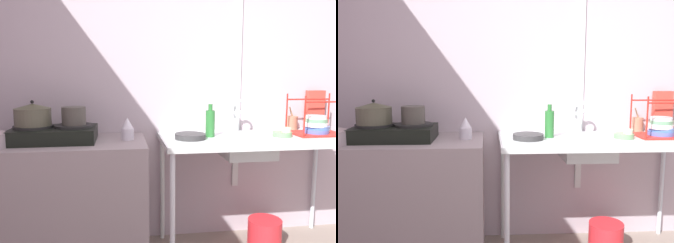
% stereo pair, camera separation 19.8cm
% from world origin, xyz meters
% --- Properties ---
extents(wall_back, '(4.48, 0.10, 2.77)m').
position_xyz_m(wall_back, '(0.00, 1.90, 1.39)').
color(wall_back, '#B4A5AF').
rests_on(wall_back, ground).
extents(wall_metal_strip, '(0.05, 0.01, 2.22)m').
position_xyz_m(wall_metal_strip, '(0.17, 1.84, 1.53)').
color(wall_metal_strip, silver).
extents(counter_concrete, '(1.19, 0.63, 0.90)m').
position_xyz_m(counter_concrete, '(-1.22, 1.53, 0.45)').
color(counter_concrete, gray).
rests_on(counter_concrete, ground).
extents(counter_sink, '(1.43, 0.63, 0.90)m').
position_xyz_m(counter_sink, '(0.21, 1.53, 0.83)').
color(counter_sink, silver).
rests_on(counter_sink, ground).
extents(stove, '(0.57, 0.37, 0.12)m').
position_xyz_m(stove, '(-1.25, 1.53, 0.96)').
color(stove, black).
rests_on(stove, counter_concrete).
extents(pot_on_left_burner, '(0.25, 0.25, 0.17)m').
position_xyz_m(pot_on_left_burner, '(-1.39, 1.53, 1.10)').
color(pot_on_left_burner, '#4E4C3C').
rests_on(pot_on_left_burner, stove).
extents(pot_on_right_burner, '(0.16, 0.16, 0.12)m').
position_xyz_m(pot_on_right_burner, '(-1.12, 1.53, 1.08)').
color(pot_on_right_burner, '#44403A').
rests_on(pot_on_right_burner, stove).
extents(percolator, '(0.09, 0.09, 0.16)m').
position_xyz_m(percolator, '(-0.75, 1.54, 0.98)').
color(percolator, silver).
rests_on(percolator, counter_concrete).
extents(sink_basin, '(0.37, 0.35, 0.15)m').
position_xyz_m(sink_basin, '(0.13, 1.52, 0.83)').
color(sink_basin, silver).
rests_on(sink_basin, counter_sink).
extents(faucet, '(0.12, 0.07, 0.27)m').
position_xyz_m(faucet, '(0.11, 1.69, 1.09)').
color(faucet, silver).
rests_on(faucet, counter_sink).
extents(frying_pan, '(0.22, 0.22, 0.04)m').
position_xyz_m(frying_pan, '(-0.30, 1.51, 0.92)').
color(frying_pan, '#313132').
rests_on(frying_pan, counter_sink).
extents(dish_rack, '(0.39, 0.29, 0.31)m').
position_xyz_m(dish_rack, '(0.72, 1.56, 0.97)').
color(dish_rack, red).
rests_on(dish_rack, counter_sink).
extents(cup_by_rack, '(0.07, 0.07, 0.07)m').
position_xyz_m(cup_by_rack, '(0.43, 1.48, 0.94)').
color(cup_by_rack, beige).
rests_on(cup_by_rack, counter_sink).
extents(small_bowl_on_drainboard, '(0.14, 0.14, 0.04)m').
position_xyz_m(small_bowl_on_drainboard, '(0.41, 1.50, 0.92)').
color(small_bowl_on_drainboard, '#699367').
rests_on(small_bowl_on_drainboard, counter_sink).
extents(bottle_by_sink, '(0.07, 0.07, 0.25)m').
position_xyz_m(bottle_by_sink, '(-0.13, 1.57, 1.01)').
color(bottle_by_sink, '#2B7131').
rests_on(bottle_by_sink, counter_sink).
extents(cereal_box, '(0.15, 0.06, 0.33)m').
position_xyz_m(cereal_box, '(0.84, 1.80, 1.07)').
color(cereal_box, '#D74033').
rests_on(cereal_box, counter_sink).
extents(utensil_jar, '(0.09, 0.09, 0.19)m').
position_xyz_m(utensil_jar, '(0.64, 1.79, 0.96)').
color(utensil_jar, '#A56A51').
rests_on(utensil_jar, counter_sink).
extents(bucket_on_floor, '(0.26, 0.26, 0.23)m').
position_xyz_m(bucket_on_floor, '(0.32, 1.54, 0.11)').
color(bucket_on_floor, red).
rests_on(bucket_on_floor, ground).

